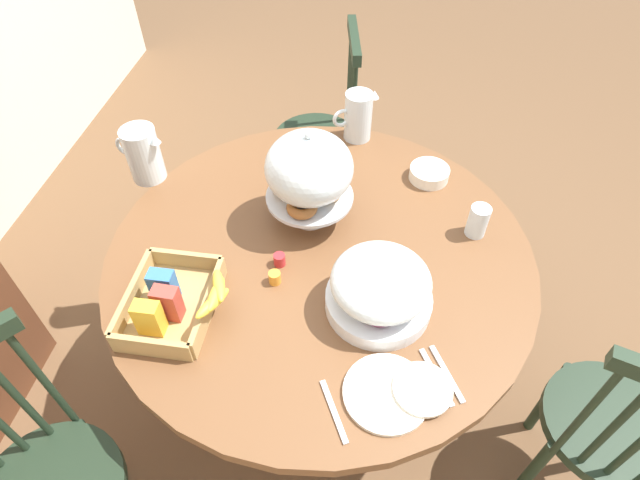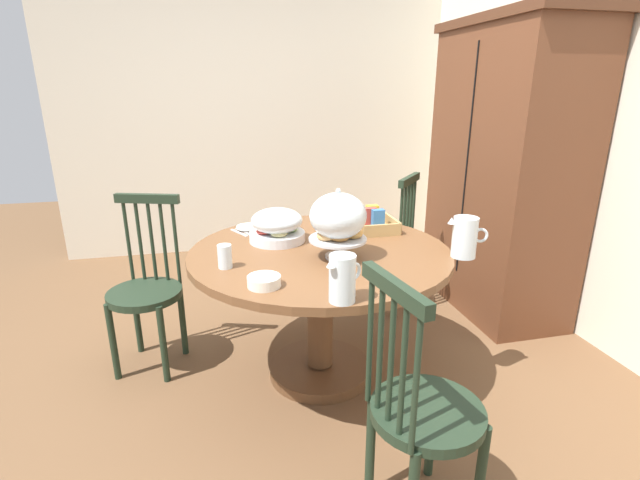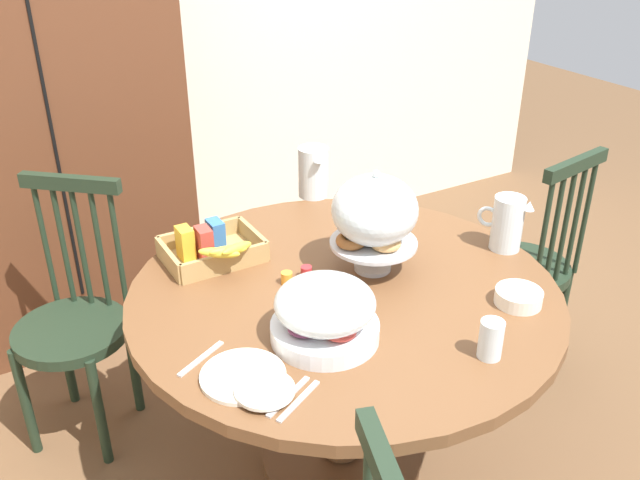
{
  "view_description": "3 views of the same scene",
  "coord_description": "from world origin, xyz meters",
  "px_view_note": "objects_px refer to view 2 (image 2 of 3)",
  "views": [
    {
      "loc": [
        -1.17,
        -0.09,
        1.96
      ],
      "look_at": [
        -0.1,
        0.07,
        0.79
      ],
      "focal_mm": 29.26,
      "sensor_mm": 36.0,
      "label": 1
    },
    {
      "loc": [
        2.08,
        -0.44,
        1.53
      ],
      "look_at": [
        -0.1,
        0.07,
        0.79
      ],
      "focal_mm": 26.01,
      "sensor_mm": 36.0,
      "label": 2
    },
    {
      "loc": [
        -1.08,
        -1.45,
        1.87
      ],
      "look_at": [
        -0.1,
        0.22,
        0.84
      ],
      "focal_mm": 38.63,
      "sensor_mm": 36.0,
      "label": 3
    }
  ],
  "objects_px": {
    "windsor_chair_near_window": "(421,413)",
    "pastry_stand_with_dome": "(338,219)",
    "fruit_platter_covered": "(277,226)",
    "china_plate_large": "(264,227)",
    "cereal_basket": "(370,221)",
    "windsor_chair_by_cabinet": "(387,248)",
    "orange_juice_pitcher": "(342,280)",
    "dining_table": "(320,283)",
    "milk_pitcher": "(465,239)",
    "china_plate_small": "(249,227)",
    "wooden_armoire": "(503,171)",
    "windsor_chair_facing_door": "(147,292)",
    "drinking_glass": "(225,256)",
    "cereal_bowl": "(264,281)"
  },
  "relations": [
    {
      "from": "windsor_chair_near_window",
      "to": "drinking_glass",
      "type": "xyz_separation_m",
      "value": [
        -0.81,
        -0.62,
        0.34
      ]
    },
    {
      "from": "cereal_basket",
      "to": "china_plate_large",
      "type": "xyz_separation_m",
      "value": [
        -0.16,
        -0.6,
        -0.04
      ]
    },
    {
      "from": "china_plate_large",
      "to": "cereal_basket",
      "type": "bearing_deg",
      "value": 74.76
    },
    {
      "from": "windsor_chair_by_cabinet",
      "to": "orange_juice_pitcher",
      "type": "bearing_deg",
      "value": -28.08
    },
    {
      "from": "wooden_armoire",
      "to": "milk_pitcher",
      "type": "distance_m",
      "value": 1.17
    },
    {
      "from": "drinking_glass",
      "to": "pastry_stand_with_dome",
      "type": "bearing_deg",
      "value": 90.89
    },
    {
      "from": "fruit_platter_covered",
      "to": "cereal_basket",
      "type": "bearing_deg",
      "value": 100.21
    },
    {
      "from": "china_plate_large",
      "to": "cereal_bowl",
      "type": "xyz_separation_m",
      "value": [
        0.85,
        -0.1,
        0.02
      ]
    },
    {
      "from": "wooden_armoire",
      "to": "china_plate_large",
      "type": "height_order",
      "value": "wooden_armoire"
    },
    {
      "from": "milk_pitcher",
      "to": "drinking_glass",
      "type": "relative_size",
      "value": 1.82
    },
    {
      "from": "milk_pitcher",
      "to": "drinking_glass",
      "type": "xyz_separation_m",
      "value": [
        -0.12,
        -1.14,
        -0.04
      ]
    },
    {
      "from": "orange_juice_pitcher",
      "to": "cereal_bowl",
      "type": "height_order",
      "value": "orange_juice_pitcher"
    },
    {
      "from": "dining_table",
      "to": "orange_juice_pitcher",
      "type": "height_order",
      "value": "orange_juice_pitcher"
    },
    {
      "from": "pastry_stand_with_dome",
      "to": "orange_juice_pitcher",
      "type": "xyz_separation_m",
      "value": [
        0.47,
        -0.11,
        -0.11
      ]
    },
    {
      "from": "windsor_chair_near_window",
      "to": "fruit_platter_covered",
      "type": "bearing_deg",
      "value": -163.94
    },
    {
      "from": "wooden_armoire",
      "to": "windsor_chair_near_window",
      "type": "xyz_separation_m",
      "value": [
        1.56,
        -1.29,
        -0.53
      ]
    },
    {
      "from": "windsor_chair_by_cabinet",
      "to": "wooden_armoire",
      "type": "bearing_deg",
      "value": 81.24
    },
    {
      "from": "pastry_stand_with_dome",
      "to": "fruit_platter_covered",
      "type": "bearing_deg",
      "value": -142.71
    },
    {
      "from": "windsor_chair_facing_door",
      "to": "milk_pitcher",
      "type": "distance_m",
      "value": 1.72
    },
    {
      "from": "dining_table",
      "to": "fruit_platter_covered",
      "type": "relative_size",
      "value": 4.45
    },
    {
      "from": "pastry_stand_with_dome",
      "to": "milk_pitcher",
      "type": "relative_size",
      "value": 1.72
    },
    {
      "from": "windsor_chair_by_cabinet",
      "to": "drinking_glass",
      "type": "height_order",
      "value": "windsor_chair_by_cabinet"
    },
    {
      "from": "dining_table",
      "to": "orange_juice_pitcher",
      "type": "relative_size",
      "value": 7.07
    },
    {
      "from": "wooden_armoire",
      "to": "windsor_chair_facing_door",
      "type": "distance_m",
      "value": 2.41
    },
    {
      "from": "fruit_platter_covered",
      "to": "drinking_glass",
      "type": "distance_m",
      "value": 0.44
    },
    {
      "from": "china_plate_small",
      "to": "dining_table",
      "type": "bearing_deg",
      "value": 36.69
    },
    {
      "from": "cereal_bowl",
      "to": "drinking_glass",
      "type": "height_order",
      "value": "drinking_glass"
    },
    {
      "from": "milk_pitcher",
      "to": "dining_table",
      "type": "bearing_deg",
      "value": -112.03
    },
    {
      "from": "dining_table",
      "to": "milk_pitcher",
      "type": "relative_size",
      "value": 6.68
    },
    {
      "from": "cereal_bowl",
      "to": "windsor_chair_near_window",
      "type": "bearing_deg",
      "value": 40.04
    },
    {
      "from": "china_plate_small",
      "to": "drinking_glass",
      "type": "bearing_deg",
      "value": -15.38
    },
    {
      "from": "fruit_platter_covered",
      "to": "pastry_stand_with_dome",
      "type": "bearing_deg",
      "value": 37.29
    },
    {
      "from": "dining_table",
      "to": "windsor_chair_near_window",
      "type": "height_order",
      "value": "windsor_chair_near_window"
    },
    {
      "from": "orange_juice_pitcher",
      "to": "dining_table",
      "type": "bearing_deg",
      "value": 174.83
    },
    {
      "from": "windsor_chair_facing_door",
      "to": "cereal_bowl",
      "type": "height_order",
      "value": "windsor_chair_facing_door"
    },
    {
      "from": "windsor_chair_near_window",
      "to": "pastry_stand_with_dome",
      "type": "distance_m",
      "value": 0.95
    },
    {
      "from": "windsor_chair_by_cabinet",
      "to": "pastry_stand_with_dome",
      "type": "distance_m",
      "value": 1.15
    },
    {
      "from": "wooden_armoire",
      "to": "dining_table",
      "type": "height_order",
      "value": "wooden_armoire"
    },
    {
      "from": "milk_pitcher",
      "to": "china_plate_large",
      "type": "distance_m",
      "value": 1.15
    },
    {
      "from": "cereal_bowl",
      "to": "china_plate_small",
      "type": "bearing_deg",
      "value": 179.23
    },
    {
      "from": "windsor_chair_near_window",
      "to": "china_plate_small",
      "type": "height_order",
      "value": "windsor_chair_near_window"
    },
    {
      "from": "cereal_basket",
      "to": "windsor_chair_near_window",
      "type": "bearing_deg",
      "value": -10.62
    },
    {
      "from": "wooden_armoire",
      "to": "windsor_chair_near_window",
      "type": "relative_size",
      "value": 2.01
    },
    {
      "from": "milk_pitcher",
      "to": "cereal_bowl",
      "type": "distance_m",
      "value": 1.0
    },
    {
      "from": "windsor_chair_by_cabinet",
      "to": "orange_juice_pitcher",
      "type": "relative_size",
      "value": 5.16
    },
    {
      "from": "china_plate_small",
      "to": "drinking_glass",
      "type": "height_order",
      "value": "drinking_glass"
    },
    {
      "from": "windsor_chair_by_cabinet",
      "to": "china_plate_small",
      "type": "relative_size",
      "value": 6.5
    },
    {
      "from": "windsor_chair_by_cabinet",
      "to": "milk_pitcher",
      "type": "bearing_deg",
      "value": 0.32
    },
    {
      "from": "cereal_basket",
      "to": "fruit_platter_covered",
      "type": "bearing_deg",
      "value": -79.79
    },
    {
      "from": "dining_table",
      "to": "china_plate_large",
      "type": "distance_m",
      "value": 0.54
    }
  ]
}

